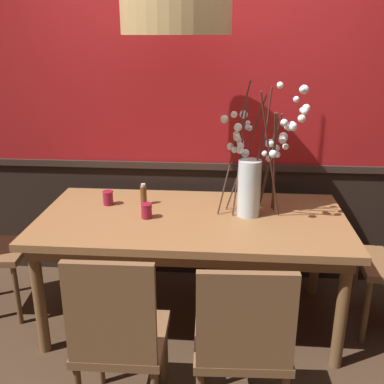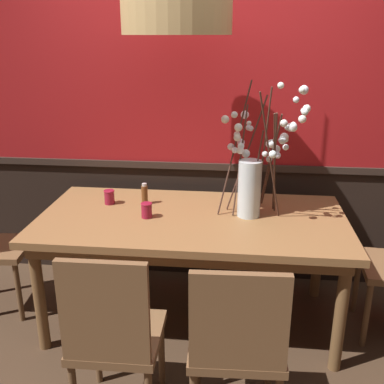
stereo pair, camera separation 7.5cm
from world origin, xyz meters
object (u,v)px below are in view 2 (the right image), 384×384
chair_near_side_left (113,333)px  vase_with_blossoms (255,174)px  dining_table (192,228)px  candle_holder_nearer_center (147,210)px  pendant_lamp (177,16)px  condiment_bottle (145,194)px  chair_near_side_right (237,341)px  candle_holder_nearer_edge (109,197)px  chair_far_side_right (237,203)px

chair_near_side_left → vase_with_blossoms: size_ratio=1.16×
dining_table → candle_holder_nearer_center: 0.31m
pendant_lamp → condiment_bottle: bearing=159.4°
dining_table → vase_with_blossoms: (0.38, 0.06, 0.35)m
vase_with_blossoms → candle_holder_nearer_center: 0.71m
chair_near_side_right → vase_with_blossoms: (0.08, 0.96, 0.50)m
chair_near_side_right → candle_holder_nearer_center: chair_near_side_right is taller
dining_table → candle_holder_nearer_edge: candle_holder_nearer_edge is taller
condiment_bottle → chair_near_side_left: bearing=-86.3°
chair_near_side_left → condiment_bottle: 1.13m
dining_table → chair_near_side_left: 0.95m
dining_table → candle_holder_nearer_edge: bearing=164.3°
chair_near_side_left → candle_holder_nearer_edge: 1.14m
pendant_lamp → dining_table: bearing=-44.6°
candle_holder_nearer_center → pendant_lamp: size_ratio=0.10×
candle_holder_nearer_center → condiment_bottle: 0.24m
vase_with_blossoms → candle_holder_nearer_center: (-0.66, -0.11, -0.22)m
chair_near_side_right → candle_holder_nearer_center: 1.07m
chair_near_side_right → pendant_lamp: bearing=111.8°
chair_far_side_right → candle_holder_nearer_edge: 1.16m
dining_table → pendant_lamp: pendant_lamp is taller
chair_near_side_right → condiment_bottle: chair_near_side_right is taller
vase_with_blossoms → condiment_bottle: (-0.72, 0.13, -0.20)m
dining_table → candle_holder_nearer_edge: size_ratio=20.01×
vase_with_blossoms → pendant_lamp: (-0.48, 0.04, 0.91)m
chair_far_side_right → candle_holder_nearer_center: (-0.56, -0.94, 0.28)m
pendant_lamp → candle_holder_nearer_center: bearing=-141.9°
chair_near_side_right → candle_holder_nearer_center: bearing=124.2°
chair_near_side_left → pendant_lamp: bearing=80.1°
vase_with_blossoms → pendant_lamp: pendant_lamp is taller
chair_near_side_left → vase_with_blossoms: 1.27m
chair_near_side_right → candle_holder_nearer_edge: chair_near_side_right is taller
candle_holder_nearer_center → pendant_lamp: (0.18, 0.14, 1.14)m
candle_holder_nearer_center → candle_holder_nearer_edge: 0.37m
candle_holder_nearer_center → chair_near_side_left: bearing=-89.4°
chair_near_side_right → vase_with_blossoms: size_ratio=1.13×
candle_holder_nearer_edge → condiment_bottle: condiment_bottle is taller
candle_holder_nearer_edge → chair_far_side_right: bearing=40.3°
chair_far_side_right → condiment_bottle: 0.99m
pendant_lamp → candle_holder_nearer_edge: bearing=172.1°
dining_table → candle_holder_nearer_center: bearing=-170.5°
chair_far_side_right → vase_with_blossoms: bearing=-82.9°
dining_table → pendant_lamp: size_ratio=2.00×
condiment_bottle → pendant_lamp: bearing=-20.6°
chair_near_side_left → dining_table: bearing=73.3°
chair_far_side_right → vase_with_blossoms: vase_with_blossoms is taller
condiment_bottle → pendant_lamp: (0.24, -0.09, 1.12)m
chair_near_side_left → candle_holder_nearer_edge: (-0.31, 1.07, 0.28)m
dining_table → vase_with_blossoms: size_ratio=2.32×
candle_holder_nearer_center → chair_near_side_right: bearing=-55.8°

